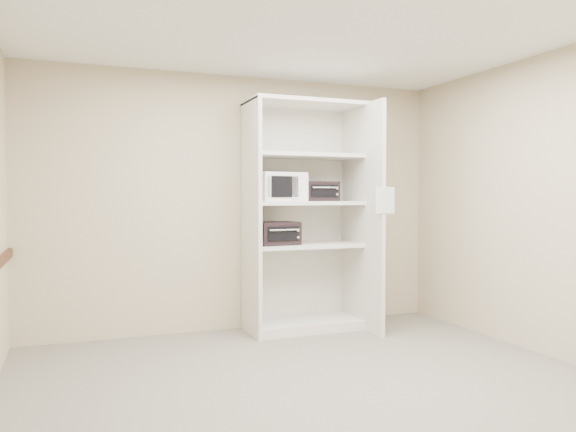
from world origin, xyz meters
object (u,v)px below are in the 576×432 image
object	(u,v)px
shelving_unit	(308,223)
toaster_oven_lower	(276,233)
toaster_oven_upper	(320,191)
microwave	(279,187)

from	to	relation	value
shelving_unit	toaster_oven_lower	xyz separation A→B (m)	(-0.39, -0.06, -0.09)
shelving_unit	toaster_oven_lower	world-z (taller)	shelving_unit
shelving_unit	toaster_oven_upper	bearing A→B (deg)	10.44
toaster_oven_lower	toaster_oven_upper	bearing A→B (deg)	2.34
microwave	toaster_oven_lower	world-z (taller)	microwave
shelving_unit	toaster_oven_upper	size ratio (longest dim) A/B	6.64
microwave	toaster_oven_upper	world-z (taller)	microwave
toaster_oven_upper	toaster_oven_lower	size ratio (longest dim) A/B	0.86
microwave	toaster_oven_lower	distance (m)	0.48
shelving_unit	microwave	world-z (taller)	shelving_unit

